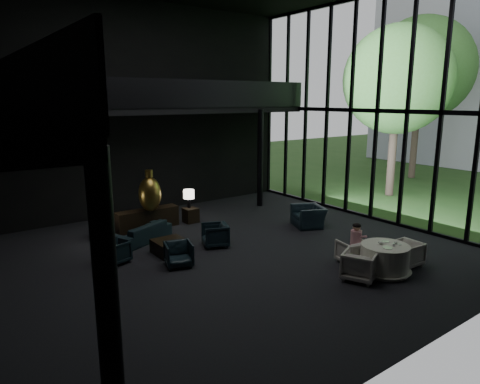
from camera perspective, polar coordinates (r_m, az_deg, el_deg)
floor at (r=12.32m, az=-3.15°, el=-8.72°), size 14.00×12.00×0.02m
wall_back at (r=16.86m, az=-14.75°, el=10.50°), size 14.00×0.04×8.00m
wall_front at (r=7.26m, az=23.64°, el=7.98°), size 14.00×0.04×8.00m
curtain_wall at (r=16.36m, az=17.84°, el=10.28°), size 0.20×12.00×8.00m
mezzanine_back at (r=16.36m, az=-10.11°, el=10.67°), size 12.00×2.00×0.25m
railing_back at (r=15.46m, az=-8.51°, el=12.86°), size 12.00×0.06×1.00m
column_sw at (r=4.80m, az=-16.94°, el=-18.54°), size 0.24×0.24×4.00m
column_ne at (r=17.73m, az=2.70°, el=4.47°), size 0.24×0.24×4.00m
tree_near at (r=20.84m, az=20.28°, el=13.83°), size 4.80×4.80×7.65m
tree_far at (r=26.16m, az=22.95°, el=14.83°), size 5.60×5.60×8.80m
console at (r=15.18m, az=-12.24°, el=-3.52°), size 2.19×0.50×0.70m
bronze_urn at (r=14.69m, az=-11.93°, el=-0.21°), size 0.76×0.76×1.41m
side_table_left at (r=14.58m, az=-17.83°, el=-4.80°), size 0.50×0.50×0.55m
table_lamp_left at (r=14.25m, az=-17.86°, el=-1.94°), size 0.42×0.42×0.70m
side_table_right at (r=15.72m, az=-6.60°, el=-3.09°), size 0.48×0.48×0.53m
table_lamp_right at (r=15.63m, az=-6.85°, el=-0.39°), size 0.40×0.40×0.67m
sofa at (r=13.86m, az=-12.95°, el=-4.95°), size 2.01×1.30×0.76m
lounge_armchair_west at (r=12.30m, az=-16.37°, el=-7.66°), size 0.73×0.76×0.64m
lounge_armchair_east at (r=13.13m, az=-3.33°, el=-5.62°), size 0.92×0.94×0.76m
lounge_armchair_south at (r=11.73m, az=-8.17°, el=-8.19°), size 0.80×0.78×0.67m
window_armchair at (r=15.25m, az=9.13°, el=-2.70°), size 1.15×1.37×1.02m
coffee_table at (r=12.73m, az=-9.29°, el=-7.20°), size 0.90×0.90×0.40m
dining_table at (r=11.80m, az=18.68°, el=-8.65°), size 1.39×1.39×0.75m
dining_chair_north at (r=12.19m, az=14.78°, el=-7.66°), size 0.78×0.74×0.68m
dining_chair_east at (r=12.46m, az=21.28°, el=-7.60°), size 0.68×0.72×0.71m
dining_chair_west at (r=11.16m, az=15.67°, el=-9.19°), size 1.02×1.05×0.83m
child at (r=12.22m, az=15.25°, el=-5.48°), size 0.31×0.31×0.66m
plate_a at (r=11.44m, az=19.07°, el=-7.05°), size 0.32×0.32×0.02m
plate_b at (r=11.92m, az=18.82°, el=-6.26°), size 0.24×0.24×0.01m
saucer at (r=11.82m, az=20.42°, el=-6.55°), size 0.19×0.19×0.01m
coffee_cup at (r=11.80m, az=20.03°, el=-6.36°), size 0.09×0.09×0.06m
cereal_bowl at (r=11.70m, az=18.26°, el=-6.42°), size 0.14×0.14×0.07m
cream_pot at (r=11.63m, az=19.82°, el=-6.66°), size 0.07×0.07×0.07m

